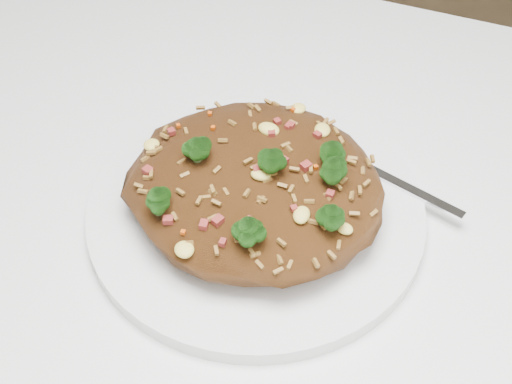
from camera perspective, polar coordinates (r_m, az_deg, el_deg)
dining_table at (r=0.63m, az=-5.24°, el=-10.09°), size 1.20×0.80×0.75m
plate at (r=0.57m, az=0.00°, el=-1.49°), size 0.27×0.27×0.01m
fried_rice at (r=0.54m, az=0.03°, el=1.06°), size 0.20×0.18×0.07m
fork at (r=0.59m, az=10.08°, el=1.32°), size 0.16×0.06×0.00m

